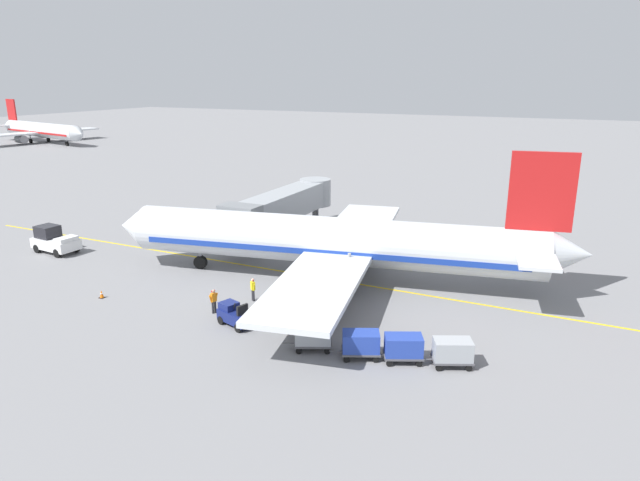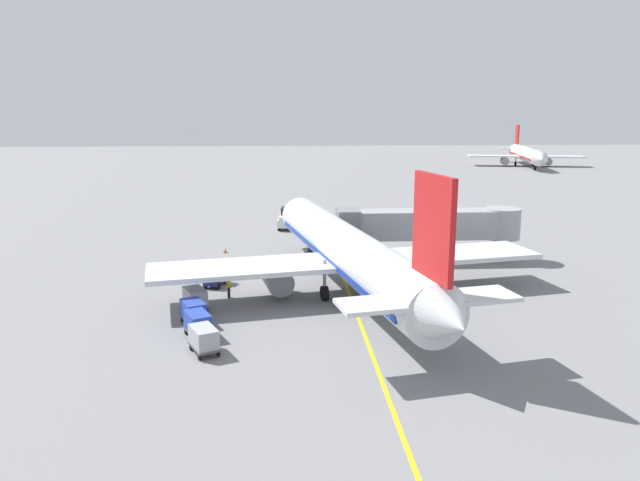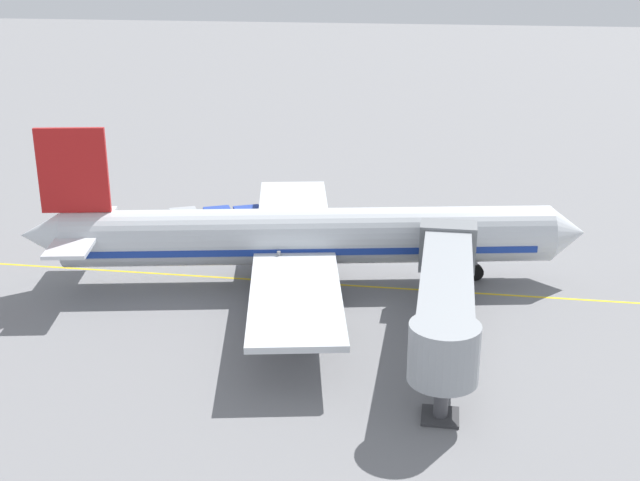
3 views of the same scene
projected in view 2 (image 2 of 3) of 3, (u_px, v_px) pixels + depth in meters
ground_plane at (350, 294)px, 45.82m from camera, size 400.00×400.00×0.00m
gate_lead_in_line at (350, 294)px, 45.82m from camera, size 0.24×80.00×0.01m
parked_airliner at (347, 252)px, 45.93m from camera, size 30.44×37.15×10.63m
jet_bridge at (429, 224)px, 55.47m from camera, size 17.24×3.50×4.98m
pushback_tractor at (288, 219)px, 71.56m from camera, size 2.51×4.55×2.40m
baggage_tug_lead at (216, 277)px, 48.04m from camera, size 1.91×2.74×1.62m
baggage_cart_front at (195, 297)px, 42.01m from camera, size 2.11×2.92×1.58m
baggage_cart_second_in_train at (193, 311)px, 39.21m from camera, size 2.11×2.92×1.58m
baggage_cart_third_in_train at (198, 323)px, 36.97m from camera, size 2.11×2.92×1.58m
baggage_cart_tail_end at (204, 338)px, 34.48m from camera, size 2.11×2.92×1.58m
ground_crew_wing_walker at (231, 266)px, 50.39m from camera, size 0.72×0.34×1.69m
ground_crew_loader at (267, 269)px, 49.39m from camera, size 0.51×0.63×1.69m
ground_crew_marshaller at (229, 286)px, 44.77m from camera, size 0.32×0.72×1.69m
safety_cone_nose_left at (225, 250)px, 59.23m from camera, size 0.36×0.36×0.59m
distant_taxiing_airliner at (526, 154)px, 150.87m from camera, size 28.92×35.28×10.10m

